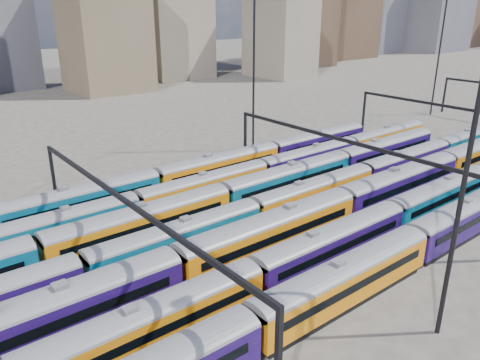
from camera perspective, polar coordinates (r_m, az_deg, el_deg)
ground at (r=55.54m, az=5.64°, el=-4.77°), size 500.00×500.00×0.00m
rake_0 at (r=40.40m, az=12.66°, el=-11.43°), size 100.27×2.94×4.94m
rake_1 at (r=39.90m, az=1.78°, el=-11.46°), size 116.50×2.84×4.78m
rake_2 at (r=46.70m, az=3.81°, el=-5.98°), size 152.86×3.19×5.38m
rake_3 at (r=57.63m, az=9.05°, el=-1.28°), size 95.90×2.81×4.72m
rake_4 at (r=49.72m, az=-11.83°, el=-4.83°), size 104.66×3.07×5.16m
rake_5 at (r=54.70m, az=-12.48°, el=-2.79°), size 113.11×2.76×4.63m
rake_6 at (r=57.33m, az=-19.02°, el=-2.18°), size 100.36×2.94×4.95m
gantry_1 at (r=42.37m, az=-13.97°, el=-3.55°), size 0.35×40.35×8.03m
gantry_2 at (r=60.13m, az=12.78°, el=3.74°), size 0.35×40.35×8.03m
gantry_3 at (r=85.07m, az=25.81°, el=7.07°), size 0.35×40.35×8.03m
mast_2 at (r=34.68m, az=26.05°, el=2.20°), size 1.40×0.50×25.60m
mast_3 at (r=78.71m, az=1.69°, el=13.47°), size 1.40×0.50×25.60m
mast_5 at (r=115.18m, az=23.13°, el=14.15°), size 1.40×0.50×25.60m
skyline at (r=199.10m, az=6.63°, el=19.60°), size 399.22×60.48×50.03m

